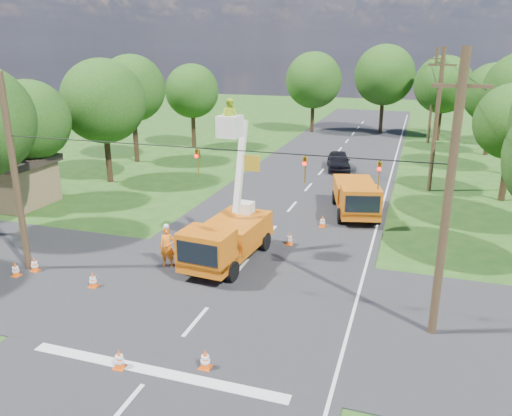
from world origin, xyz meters
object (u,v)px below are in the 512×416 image
(traffic_cone_0, at_px, (119,359))
(pole_right_far, at_px, (433,95))
(tree_far_c, at_px, (443,85))
(tree_far_b, at_px, (384,75))
(tree_left_c, at_px, (29,121))
(traffic_cone_3, at_px, (323,221))
(traffic_cone_5, at_px, (35,264))
(tree_left_d, at_px, (103,101))
(bucket_truck, at_px, (227,231))
(tree_left_f, at_px, (192,91))
(distant_car, at_px, (339,161))
(traffic_cone_4, at_px, (93,280))
(second_truck, at_px, (356,197))
(ground_worker, at_px, (167,247))
(traffic_cone_6, at_px, (16,269))
(tree_far_a, at_px, (314,80))
(tree_left_e, at_px, (132,89))
(tree_right_e, at_px, (494,94))
(pole_right_mid, at_px, (436,120))
(traffic_cone_1, at_px, (205,359))
(shed, at_px, (8,180))
(pole_left, at_px, (15,176))
(pole_right_near, at_px, (448,199))
(traffic_cone_2, at_px, (289,238))

(traffic_cone_0, distance_m, pole_right_far, 46.62)
(pole_right_far, xyz_separation_m, tree_far_c, (1.00, 2.00, 0.96))
(tree_far_b, bearing_deg, tree_left_c, -118.44)
(traffic_cone_3, xyz_separation_m, traffic_cone_5, (-11.58, -10.05, 0.00))
(traffic_cone_5, xyz_separation_m, tree_left_d, (-6.01, 15.17, 5.77))
(bucket_truck, bearing_deg, tree_left_f, 122.73)
(distant_car, height_order, tree_left_f, tree_left_f)
(distant_car, distance_m, traffic_cone_4, 25.95)
(second_truck, distance_m, ground_worker, 12.87)
(traffic_cone_6, xyz_separation_m, tree_far_b, (12.43, 45.88, 6.45))
(tree_left_f, bearing_deg, tree_far_a, 52.99)
(traffic_cone_3, distance_m, tree_left_d, 19.21)
(tree_left_e, xyz_separation_m, tree_right_e, (30.60, 13.00, -0.68))
(pole_right_mid, bearing_deg, ground_worker, -123.77)
(traffic_cone_1, relative_size, tree_left_e, 0.08)
(pole_right_mid, bearing_deg, bucket_truck, -119.67)
(shed, bearing_deg, tree_far_b, 60.42)
(second_truck, bearing_deg, tree_left_c, 176.06)
(traffic_cone_6, distance_m, pole_left, 4.23)
(traffic_cone_1, relative_size, tree_left_d, 0.08)
(ground_worker, bearing_deg, tree_far_a, 80.17)
(traffic_cone_1, bearing_deg, traffic_cone_4, 151.28)
(bucket_truck, bearing_deg, traffic_cone_4, -132.09)
(tree_left_d, bearing_deg, traffic_cone_6, -70.66)
(pole_left, relative_size, tree_left_d, 0.97)
(traffic_cone_4, bearing_deg, bucket_truck, 43.02)
(traffic_cone_1, bearing_deg, tree_right_e, 72.70)
(tree_far_c, bearing_deg, distant_car, -115.22)
(traffic_cone_4, distance_m, pole_right_near, 14.75)
(traffic_cone_6, bearing_deg, tree_far_a, 84.24)
(pole_right_far, xyz_separation_m, pole_left, (-18.00, -40.00, -0.61))
(shed, xyz_separation_m, tree_right_e, (31.80, 27.00, 4.19))
(traffic_cone_0, height_order, pole_right_far, pole_right_far)
(tree_left_c, bearing_deg, traffic_cone_5, -50.67)
(bucket_truck, xyz_separation_m, pole_right_near, (9.35, -3.58, 3.48))
(pole_right_far, xyz_separation_m, tree_right_e, (5.30, -5.00, 0.70))
(shed, relative_size, tree_right_e, 0.64)
(pole_right_far, bearing_deg, tree_right_e, -43.33)
(bucket_truck, relative_size, tree_far_c, 0.85)
(traffic_cone_0, bearing_deg, pole_right_near, 29.05)
(traffic_cone_3, xyz_separation_m, tree_left_f, (-17.40, 20.12, 5.33))
(traffic_cone_4, distance_m, tree_left_f, 32.54)
(traffic_cone_5, relative_size, tree_left_f, 0.08)
(bucket_truck, bearing_deg, tree_far_c, 79.81)
(tree_far_c, bearing_deg, tree_right_e, -58.44)
(traffic_cone_1, relative_size, tree_right_e, 0.08)
(pole_right_near, bearing_deg, tree_far_b, 96.97)
(traffic_cone_4, xyz_separation_m, tree_left_d, (-9.55, 15.70, 5.77))
(pole_right_near, bearing_deg, traffic_cone_2, 136.64)
(traffic_cone_5, distance_m, tree_left_f, 31.18)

